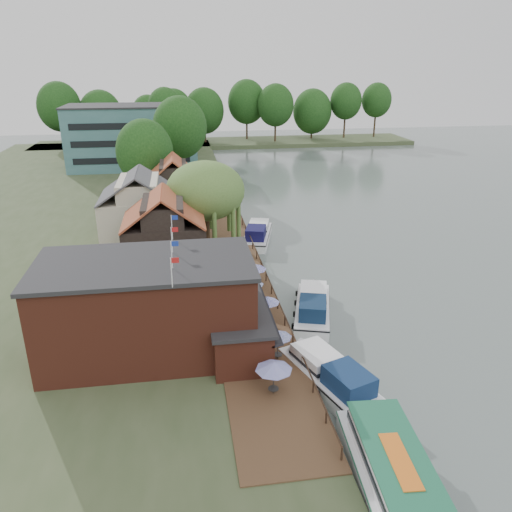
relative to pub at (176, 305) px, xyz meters
name	(u,v)px	position (x,y,z in m)	size (l,w,h in m)	color
ground	(350,338)	(14.00, 1.00, -4.65)	(260.00, 260.00, 0.00)	slate
land_bank	(59,222)	(-16.00, 36.00, -4.15)	(50.00, 140.00, 1.00)	#384728
quay_deck	(239,283)	(6.00, 11.00, -3.60)	(6.00, 50.00, 0.10)	#47301E
quay_rail	(265,275)	(8.70, 11.50, -3.15)	(0.20, 49.00, 1.00)	black
pub	(176,305)	(0.00, 0.00, 0.00)	(20.00, 11.00, 7.30)	maroon
hotel_block	(133,136)	(-8.00, 71.00, 2.50)	(25.40, 12.40, 12.30)	#38666B
cottage_a	(165,233)	(-1.00, 15.00, 0.60)	(8.60, 7.60, 8.50)	black
cottage_b	(140,207)	(-4.00, 25.00, 0.60)	(9.60, 8.60, 8.50)	beige
cottage_c	(174,188)	(0.00, 34.00, 0.60)	(7.60, 7.60, 8.50)	black
willow	(206,208)	(3.50, 20.00, 1.56)	(8.60, 8.60, 10.43)	#476B2D
umbrella_0	(274,378)	(6.11, -6.67, -2.36)	(2.44, 2.44, 2.38)	#1A1D92
umbrella_1	(278,345)	(7.15, -2.74, -2.36)	(2.05, 2.05, 2.38)	navy
umbrella_2	(254,332)	(5.71, -0.70, -2.36)	(2.27, 2.27, 2.38)	navy
umbrella_3	(267,309)	(7.35, 2.77, -2.36)	(2.05, 2.05, 2.38)	#1B1F96
umbrella_4	(253,291)	(6.71, 6.45, -2.36)	(1.94, 1.94, 2.38)	navy
umbrella_5	(254,275)	(7.29, 9.84, -2.36)	(2.46, 2.46, 2.38)	#1D1C9B
cruiser_0	(330,373)	(10.39, -5.25, -3.38)	(3.37, 10.43, 2.55)	white
cruiser_1	(313,304)	(11.91, 5.16, -3.41)	(3.30, 10.21, 2.49)	white
cruiser_2	(257,232)	(10.12, 25.50, -3.41)	(3.30, 10.20, 2.49)	white
tour_boat	(402,492)	(10.89, -15.83, -3.22)	(3.71, 13.15, 2.87)	silver
swan	(355,440)	(10.36, -10.75, -4.43)	(0.44, 0.44, 0.44)	white
bank_tree_0	(146,162)	(-4.06, 41.94, 2.68)	(8.35, 8.35, 12.66)	#143811
bank_tree_1	(181,143)	(1.30, 51.99, 3.93)	(8.89, 8.89, 15.15)	#143811
bank_tree_2	(179,145)	(1.03, 57.83, 2.69)	(6.66, 6.66, 12.68)	#143811
bank_tree_3	(179,130)	(1.33, 79.58, 2.57)	(6.05, 6.05, 12.45)	#143811
bank_tree_4	(191,130)	(3.88, 85.40, 1.70)	(6.08, 6.08, 10.70)	#143811
bank_tree_5	(166,117)	(-1.82, 95.42, 3.57)	(8.35, 8.35, 14.44)	#143811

